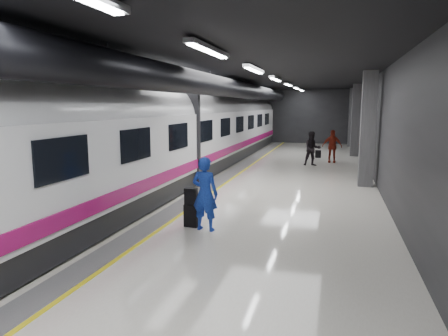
% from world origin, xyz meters
% --- Properties ---
extents(ground, '(40.00, 40.00, 0.00)m').
position_xyz_m(ground, '(0.00, 0.00, 0.00)').
color(ground, white).
rests_on(ground, ground).
extents(platform_hall, '(10.02, 40.02, 4.51)m').
position_xyz_m(platform_hall, '(-0.29, 0.96, 3.54)').
color(platform_hall, black).
rests_on(platform_hall, ground).
extents(train, '(3.05, 38.00, 4.05)m').
position_xyz_m(train, '(-3.25, -0.00, 2.07)').
color(train, black).
rests_on(train, ground).
extents(traveler_main, '(0.75, 0.54, 1.91)m').
position_xyz_m(traveler_main, '(0.20, -5.16, 0.96)').
color(traveler_main, blue).
rests_on(traveler_main, ground).
extents(suitcase_main, '(0.39, 0.27, 0.60)m').
position_xyz_m(suitcase_main, '(-0.24, -4.98, 0.30)').
color(suitcase_main, black).
rests_on(suitcase_main, ground).
extents(shoulder_bag, '(0.33, 0.18, 0.44)m').
position_xyz_m(shoulder_bag, '(-0.25, -4.97, 0.82)').
color(shoulder_bag, black).
rests_on(shoulder_bag, suitcase_main).
extents(traveler_far_a, '(1.04, 0.90, 1.83)m').
position_xyz_m(traveler_far_a, '(2.19, 6.87, 0.91)').
color(traveler_far_a, black).
rests_on(traveler_far_a, ground).
extents(traveler_far_b, '(1.09, 0.50, 1.82)m').
position_xyz_m(traveler_far_b, '(3.18, 8.54, 0.91)').
color(traveler_far_b, maroon).
rests_on(traveler_far_b, ground).
extents(suitcase_far, '(0.36, 0.28, 0.47)m').
position_xyz_m(suitcase_far, '(2.36, 10.37, 0.23)').
color(suitcase_far, black).
rests_on(suitcase_far, ground).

